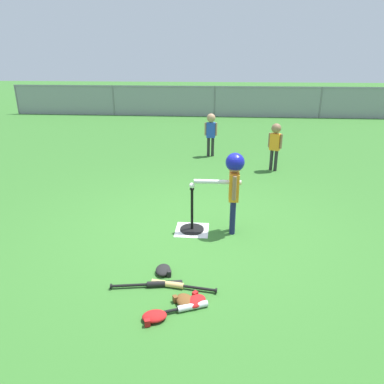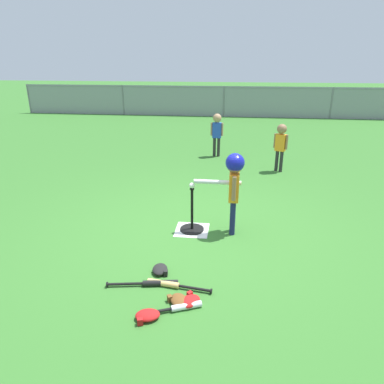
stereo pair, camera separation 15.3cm
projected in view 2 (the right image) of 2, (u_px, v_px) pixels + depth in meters
name	position (u px, v px, depth m)	size (l,w,h in m)	color
ground_plane	(195.00, 230.00, 4.70)	(60.00, 60.00, 0.00)	#336B28
home_plate	(192.00, 230.00, 4.71)	(0.44, 0.44, 0.01)	white
batting_tee	(192.00, 224.00, 4.68)	(0.32, 0.32, 0.60)	black
baseball_on_tee	(192.00, 186.00, 4.48)	(0.07, 0.07, 0.07)	white
batter_child	(234.00, 178.00, 4.37)	(0.63, 0.31, 1.08)	#191E4C
fielder_deep_right	(281.00, 141.00, 6.91)	(0.26, 0.19, 0.96)	#262626
fielder_near_left	(217.00, 129.00, 7.99)	(0.29, 0.20, 0.99)	#262626
spare_bat_silver	(180.00, 307.00, 3.21)	(0.56, 0.27, 0.06)	silver
spare_bat_wood	(170.00, 284.00, 3.53)	(0.67, 0.14, 0.06)	#DBB266
spare_bat_black	(153.00, 283.00, 3.55)	(0.72, 0.17, 0.06)	black
glove_by_plate	(190.00, 301.00, 3.29)	(0.26, 0.27, 0.07)	#B21919
glove_near_bats	(160.00, 269.00, 3.77)	(0.19, 0.23, 0.07)	black
glove_tossed_aside	(179.00, 300.00, 3.29)	(0.25, 0.27, 0.07)	brown
glove_outfield_drop	(147.00, 315.00, 3.10)	(0.25, 0.22, 0.07)	#B21919
outfield_fence	(224.00, 100.00, 13.46)	(16.06, 0.06, 1.15)	slate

